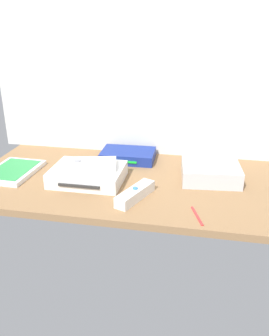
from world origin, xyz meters
The scene contains 9 objects.
ground_plane centered at (0.00, 0.00, -1.00)cm, with size 100.00×48.00×2.00cm, color #936D47.
back_wall centered at (0.00, 24.60, 32.00)cm, with size 110.00×1.20×64.00cm, color silver.
game_console centered at (-13.56, -3.35, 2.20)cm, with size 21.02×16.52×4.40cm.
mini_computer centered at (22.31, 5.89, 2.64)cm, with size 18.51×18.51×5.30cm.
game_case centered at (-38.67, -2.17, 0.76)cm, with size 14.27×19.48×1.56cm.
network_router centered at (-5.38, 16.07, 1.70)cm, with size 18.24×12.66×3.40cm.
remote_wand centered at (2.51, -11.86, 1.51)cm, with size 8.90×15.07×3.40cm.
remote_classic_pad centered at (-12.39, -2.91, 5.41)cm, with size 15.81×10.98×2.40cm.
stylus_pen centered at (19.27, -17.97, 0.35)cm, with size 0.70×0.70×9.00cm, color red.
Camera 1 is at (18.58, -95.51, 44.79)cm, focal length 37.84 mm.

